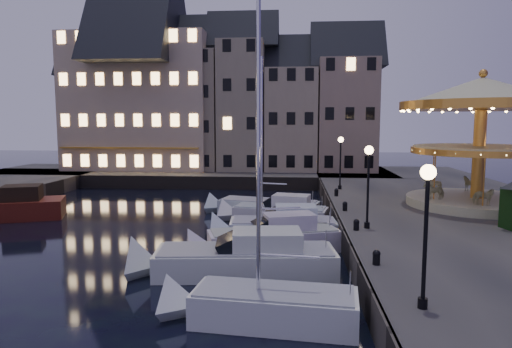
# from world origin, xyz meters

# --- Properties ---
(ground) EXTENTS (160.00, 160.00, 0.00)m
(ground) POSITION_xyz_m (0.00, 0.00, 0.00)
(ground) COLOR black
(ground) RESTS_ON ground
(quay_east) EXTENTS (16.00, 56.00, 1.30)m
(quay_east) POSITION_xyz_m (14.00, 6.00, 0.65)
(quay_east) COLOR #474442
(quay_east) RESTS_ON ground
(quay_north) EXTENTS (44.00, 12.00, 1.30)m
(quay_north) POSITION_xyz_m (-8.00, 28.00, 0.65)
(quay_north) COLOR #474442
(quay_north) RESTS_ON ground
(quaywall_e) EXTENTS (0.15, 44.00, 1.30)m
(quaywall_e) POSITION_xyz_m (6.00, 6.00, 0.65)
(quaywall_e) COLOR #47423A
(quaywall_e) RESTS_ON ground
(quaywall_n) EXTENTS (48.00, 0.15, 1.30)m
(quaywall_n) POSITION_xyz_m (-6.00, 22.00, 0.65)
(quaywall_n) COLOR #47423A
(quaywall_n) RESTS_ON ground
(streetlamp_a) EXTENTS (0.44, 0.44, 4.17)m
(streetlamp_a) POSITION_xyz_m (7.20, -9.00, 4.02)
(streetlamp_a) COLOR black
(streetlamp_a) RESTS_ON quay_east
(streetlamp_b) EXTENTS (0.44, 0.44, 4.17)m
(streetlamp_b) POSITION_xyz_m (7.20, 1.00, 4.02)
(streetlamp_b) COLOR black
(streetlamp_b) RESTS_ON quay_east
(streetlamp_c) EXTENTS (0.44, 0.44, 4.17)m
(streetlamp_c) POSITION_xyz_m (7.20, 14.50, 4.02)
(streetlamp_c) COLOR black
(streetlamp_c) RESTS_ON quay_east
(bollard_a) EXTENTS (0.30, 0.30, 0.57)m
(bollard_a) POSITION_xyz_m (6.60, -5.00, 1.60)
(bollard_a) COLOR black
(bollard_a) RESTS_ON quay_east
(bollard_b) EXTENTS (0.30, 0.30, 0.57)m
(bollard_b) POSITION_xyz_m (6.60, 0.50, 1.60)
(bollard_b) COLOR black
(bollard_b) RESTS_ON quay_east
(bollard_c) EXTENTS (0.30, 0.30, 0.57)m
(bollard_c) POSITION_xyz_m (6.60, 5.50, 1.60)
(bollard_c) COLOR black
(bollard_c) RESTS_ON quay_east
(bollard_d) EXTENTS (0.30, 0.30, 0.57)m
(bollard_d) POSITION_xyz_m (6.60, 11.00, 1.60)
(bollard_d) COLOR black
(bollard_d) RESTS_ON quay_east
(townhouse_na) EXTENTS (5.50, 8.00, 12.80)m
(townhouse_na) POSITION_xyz_m (-19.50, 30.00, 7.78)
(townhouse_na) COLOR tan
(townhouse_na) RESTS_ON quay_north
(townhouse_nb) EXTENTS (6.16, 8.00, 13.80)m
(townhouse_nb) POSITION_xyz_m (-14.05, 30.00, 8.28)
(townhouse_nb) COLOR gray
(townhouse_nb) RESTS_ON quay_north
(townhouse_nc) EXTENTS (6.82, 8.00, 14.80)m
(townhouse_nc) POSITION_xyz_m (-8.00, 30.00, 8.78)
(townhouse_nc) COLOR gray
(townhouse_nc) RESTS_ON quay_north
(townhouse_nd) EXTENTS (5.50, 8.00, 15.80)m
(townhouse_nd) POSITION_xyz_m (-2.25, 30.00, 9.28)
(townhouse_nd) COLOR gray
(townhouse_nd) RESTS_ON quay_north
(townhouse_ne) EXTENTS (6.16, 8.00, 12.80)m
(townhouse_ne) POSITION_xyz_m (3.20, 30.00, 7.78)
(townhouse_ne) COLOR tan
(townhouse_ne) RESTS_ON quay_north
(townhouse_nf) EXTENTS (6.82, 8.00, 13.80)m
(townhouse_nf) POSITION_xyz_m (9.25, 30.00, 8.28)
(townhouse_nf) COLOR gray
(townhouse_nf) RESTS_ON quay_north
(hotel_corner) EXTENTS (17.60, 9.00, 16.80)m
(hotel_corner) POSITION_xyz_m (-14.00, 30.00, 9.78)
(hotel_corner) COLOR beige
(hotel_corner) RESTS_ON quay_north
(motorboat_a) EXTENTS (6.51, 2.67, 10.73)m
(motorboat_a) POSITION_xyz_m (2.30, -7.51, 0.54)
(motorboat_a) COLOR silver
(motorboat_a) RESTS_ON ground
(motorboat_b) EXTENTS (8.94, 3.44, 2.15)m
(motorboat_b) POSITION_xyz_m (1.01, -2.75, 0.64)
(motorboat_b) COLOR silver
(motorboat_b) RESTS_ON ground
(motorboat_c) EXTENTS (7.72, 4.00, 10.31)m
(motorboat_c) POSITION_xyz_m (2.11, 0.79, 0.67)
(motorboat_c) COLOR silver
(motorboat_c) RESTS_ON ground
(motorboat_d) EXTENTS (7.08, 2.72, 2.15)m
(motorboat_d) POSITION_xyz_m (2.49, 3.37, 0.64)
(motorboat_d) COLOR silver
(motorboat_d) RESTS_ON ground
(motorboat_e) EXTENTS (7.16, 3.34, 2.15)m
(motorboat_e) POSITION_xyz_m (2.24, 7.51, 0.64)
(motorboat_e) COLOR silver
(motorboat_e) RESTS_ON ground
(motorboat_f) EXTENTS (8.11, 3.82, 10.76)m
(motorboat_f) POSITION_xyz_m (1.18, 9.96, 0.53)
(motorboat_f) COLOR silver
(motorboat_f) RESTS_ON ground
(red_fishing_boat) EXTENTS (8.75, 5.57, 6.18)m
(red_fishing_boat) POSITION_xyz_m (-16.38, 7.18, 0.71)
(red_fishing_boat) COLOR #5D1A11
(red_fishing_boat) RESTS_ON ground
(carousel) EXTENTS (9.82, 9.82, 8.60)m
(carousel) POSITION_xyz_m (15.15, 7.79, 6.96)
(carousel) COLOR #C4C390
(carousel) RESTS_ON quay_east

